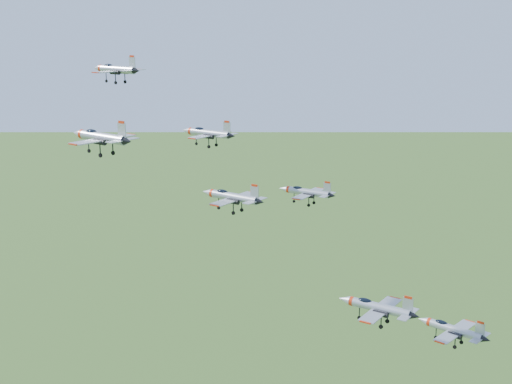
% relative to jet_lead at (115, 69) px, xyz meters
% --- Properties ---
extents(jet_lead, '(13.51, 11.39, 3.64)m').
position_rel_jet_lead_xyz_m(jet_lead, '(0.00, 0.00, 0.00)').
color(jet_lead, '#A2A6AE').
extents(jet_left_high, '(11.63, 9.73, 3.11)m').
position_rel_jet_lead_xyz_m(jet_left_high, '(26.77, -10.49, -9.35)').
color(jet_left_high, '#A2A6AE').
extents(jet_right_high, '(13.64, 11.50, 3.67)m').
position_rel_jet_lead_xyz_m(jet_right_high, '(18.89, -29.71, -7.71)').
color(jet_right_high, '#A2A6AE').
extents(jet_left_low, '(11.02, 9.14, 2.94)m').
position_rel_jet_lead_xyz_m(jet_left_low, '(43.06, -4.86, -19.35)').
color(jet_left_low, '#A2A6AE').
extents(jet_right_low, '(11.63, 9.74, 3.11)m').
position_rel_jet_lead_xyz_m(jet_right_low, '(38.97, -24.78, -16.06)').
color(jet_right_low, '#A2A6AE').
extents(jet_trail, '(14.07, 11.73, 3.76)m').
position_rel_jet_lead_xyz_m(jet_trail, '(58.69, -12.67, -34.88)').
color(jet_trail, '#A2A6AE').
extents(jet_extra, '(13.39, 11.38, 3.64)m').
position_rel_jet_lead_xyz_m(jet_extra, '(68.54, -0.09, -41.94)').
color(jet_extra, '#A2A6AE').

